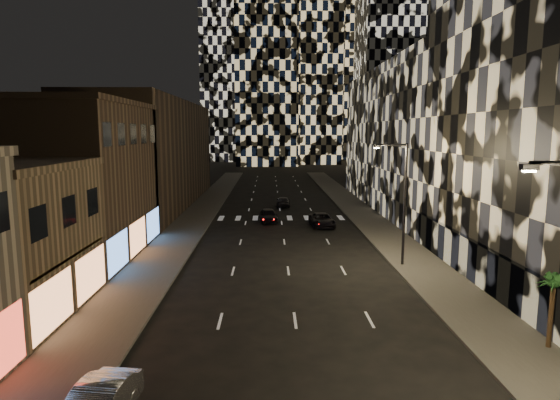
{
  "coord_description": "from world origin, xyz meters",
  "views": [
    {
      "loc": [
        -1.35,
        -3.73,
        9.97
      ],
      "look_at": [
        -0.73,
        23.43,
        6.0
      ],
      "focal_mm": 30.0,
      "sensor_mm": 36.0,
      "label": 1
    }
  ],
  "objects_px": {
    "car_dark_midlane": "(269,215)",
    "car_dark_rightlane": "(322,220)",
    "car_dark_oncoming": "(283,202)",
    "streetlight_far": "(402,195)",
    "palm_tree": "(553,286)"
  },
  "relations": [
    {
      "from": "car_dark_oncoming",
      "to": "car_dark_rightlane",
      "type": "relative_size",
      "value": 0.89
    },
    {
      "from": "streetlight_far",
      "to": "palm_tree",
      "type": "relative_size",
      "value": 2.57
    },
    {
      "from": "car_dark_midlane",
      "to": "car_dark_oncoming",
      "type": "xyz_separation_m",
      "value": [
        1.94,
        10.86,
        -0.11
      ]
    },
    {
      "from": "streetlight_far",
      "to": "car_dark_midlane",
      "type": "bearing_deg",
      "value": 119.03
    },
    {
      "from": "car_dark_midlane",
      "to": "car_dark_oncoming",
      "type": "bearing_deg",
      "value": 72.41
    },
    {
      "from": "car_dark_midlane",
      "to": "car_dark_rightlane",
      "type": "relative_size",
      "value": 0.88
    },
    {
      "from": "car_dark_rightlane",
      "to": "palm_tree",
      "type": "relative_size",
      "value": 1.42
    },
    {
      "from": "car_dark_rightlane",
      "to": "palm_tree",
      "type": "bearing_deg",
      "value": -79.75
    },
    {
      "from": "car_dark_midlane",
      "to": "car_dark_rightlane",
      "type": "height_order",
      "value": "car_dark_midlane"
    },
    {
      "from": "car_dark_midlane",
      "to": "car_dark_oncoming",
      "type": "distance_m",
      "value": 11.04
    },
    {
      "from": "palm_tree",
      "to": "car_dark_oncoming",
      "type": "bearing_deg",
      "value": 104.61
    },
    {
      "from": "streetlight_far",
      "to": "car_dark_rightlane",
      "type": "bearing_deg",
      "value": 105.41
    },
    {
      "from": "car_dark_midlane",
      "to": "car_dark_oncoming",
      "type": "height_order",
      "value": "car_dark_midlane"
    },
    {
      "from": "streetlight_far",
      "to": "car_dark_oncoming",
      "type": "relative_size",
      "value": 2.05
    },
    {
      "from": "car_dark_midlane",
      "to": "palm_tree",
      "type": "xyz_separation_m",
      "value": [
        12.94,
        -31.33,
        2.29
      ]
    }
  ]
}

